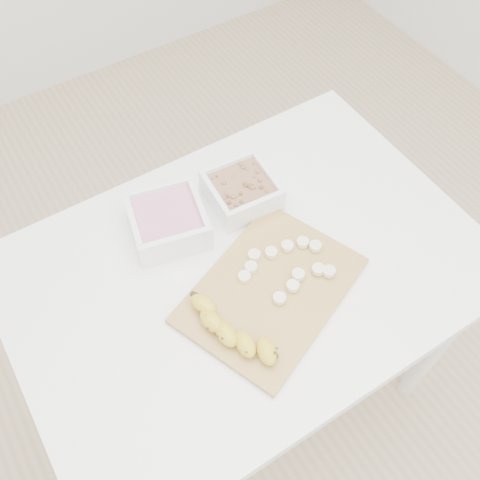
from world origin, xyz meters
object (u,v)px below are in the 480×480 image
bowl_granola (242,191)px  cutting_board (271,290)px  banana (234,331)px  table (247,288)px  bowl_yogurt (168,221)px

bowl_granola → cutting_board: bowl_granola is taller
bowl_granola → banana: (-0.20, -0.28, -0.00)m
bowl_granola → cutting_board: bearing=-108.4°
banana → table: bearing=40.6°
table → bowl_granola: bearing=61.7°
cutting_board → table: bearing=94.3°
bowl_yogurt → banana: bowl_yogurt is taller
table → banana: (-0.11, -0.13, 0.13)m
cutting_board → bowl_granola: bearing=71.6°
table → cutting_board: size_ratio=2.75×
bowl_yogurt → bowl_granola: size_ratio=1.21×
table → bowl_yogurt: 0.24m
table → cutting_board: bearing=-85.7°
bowl_granola → banana: bearing=-124.8°
bowl_yogurt → bowl_granola: (0.18, -0.01, -0.00)m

